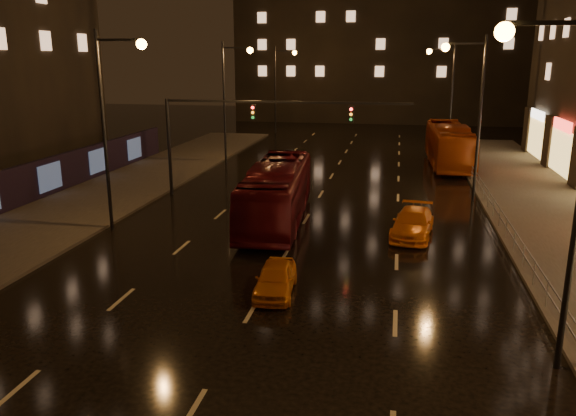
{
  "coord_description": "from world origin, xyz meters",
  "views": [
    {
      "loc": [
        4.76,
        -13.68,
        8.64
      ],
      "look_at": [
        0.35,
        8.9,
        2.5
      ],
      "focal_mm": 35.0,
      "sensor_mm": 36.0,
      "label": 1
    }
  ],
  "objects_px": {
    "bus_red": "(277,192)",
    "taxi_near": "(276,278)",
    "bus_curb": "(449,145)",
    "taxi_far": "(413,223)"
  },
  "relations": [
    {
      "from": "taxi_far",
      "to": "taxi_near",
      "type": "bearing_deg",
      "value": -115.11
    },
    {
      "from": "bus_red",
      "to": "taxi_far",
      "type": "relative_size",
      "value": 2.54
    },
    {
      "from": "bus_curb",
      "to": "taxi_near",
      "type": "relative_size",
      "value": 3.53
    },
    {
      "from": "taxi_near",
      "to": "bus_curb",
      "type": "bearing_deg",
      "value": 68.98
    },
    {
      "from": "bus_red",
      "to": "taxi_near",
      "type": "distance_m",
      "value": 9.86
    },
    {
      "from": "bus_red",
      "to": "bus_curb",
      "type": "xyz_separation_m",
      "value": [
        10.5,
        19.01,
        0.1
      ]
    },
    {
      "from": "taxi_near",
      "to": "taxi_far",
      "type": "relative_size",
      "value": 0.76
    },
    {
      "from": "bus_red",
      "to": "taxi_near",
      "type": "height_order",
      "value": "bus_red"
    },
    {
      "from": "taxi_near",
      "to": "taxi_far",
      "type": "bearing_deg",
      "value": 53.32
    },
    {
      "from": "bus_curb",
      "to": "taxi_far",
      "type": "distance_m",
      "value": 20.6
    }
  ]
}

